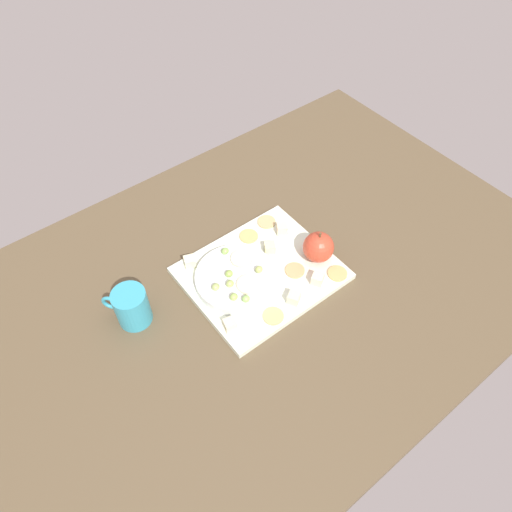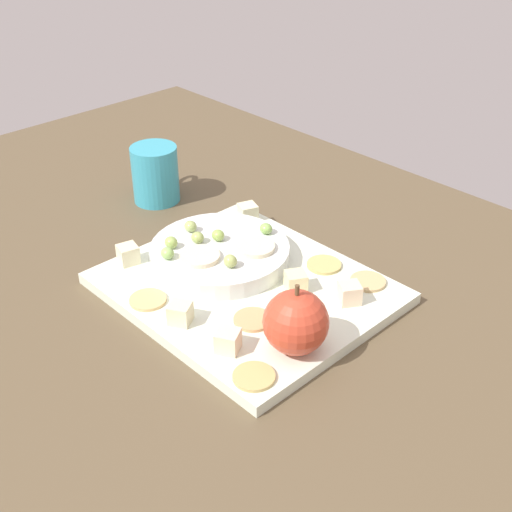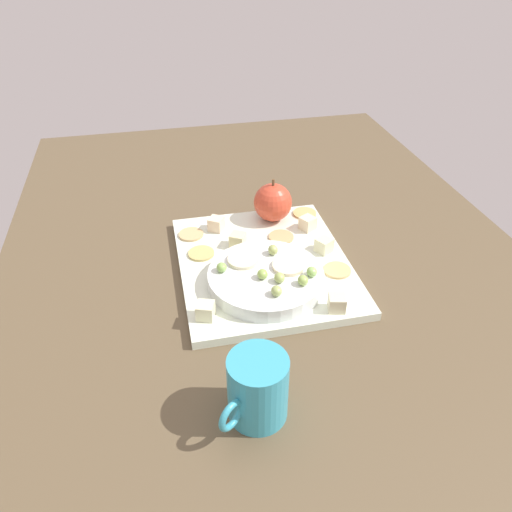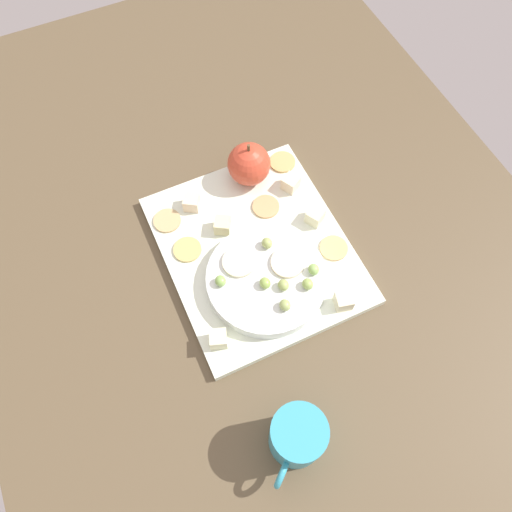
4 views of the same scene
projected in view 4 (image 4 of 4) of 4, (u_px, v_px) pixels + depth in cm
name	position (u px, v px, depth cm)	size (l,w,h in cm)	color
table	(266.00, 261.00, 82.72)	(140.83, 92.97, 3.43)	brown
platter	(256.00, 250.00, 80.96)	(33.41, 28.34, 1.47)	silver
serving_dish	(266.00, 279.00, 76.48)	(18.47, 18.47, 2.33)	silver
apple_whole	(249.00, 164.00, 83.34)	(7.28, 7.28, 7.28)	#C34029
apple_stem	(249.00, 148.00, 79.57)	(0.50, 0.50, 1.20)	brown
cheese_cube_0	(344.00, 301.00, 74.77)	(2.49, 2.49, 2.49)	beige
cheese_cube_1	(192.00, 202.00, 82.72)	(2.49, 2.49, 2.49)	beige
cheese_cube_2	(223.00, 225.00, 80.74)	(2.49, 2.49, 2.49)	beige
cheese_cube_3	(218.00, 339.00, 72.10)	(2.49, 2.49, 2.49)	beige
cheese_cube_4	(315.00, 216.00, 81.50)	(2.49, 2.49, 2.49)	beige
cheese_cube_5	(291.00, 183.00, 84.49)	(2.49, 2.49, 2.49)	beige
cracker_0	(334.00, 248.00, 80.02)	(4.54, 4.54, 0.40)	tan
cracker_1	(167.00, 221.00, 82.35)	(4.54, 4.54, 0.40)	tan
cracker_2	(187.00, 250.00, 79.90)	(4.54, 4.54, 0.40)	tan
cracker_3	(266.00, 207.00, 83.59)	(4.54, 4.54, 0.40)	tan
cracker_4	(282.00, 162.00, 87.80)	(4.54, 4.54, 0.40)	tan
grape_0	(314.00, 269.00, 75.11)	(1.80, 1.62, 1.53)	#90BD61
grape_1	(308.00, 284.00, 73.99)	(1.80, 1.62, 1.57)	#95B257
grape_2	(265.00, 283.00, 74.08)	(1.80, 1.62, 1.53)	#8EAF4F
grape_3	(220.00, 281.00, 74.27)	(1.80, 1.62, 1.48)	#87B457
grape_4	(283.00, 285.00, 73.93)	(1.80, 1.62, 1.55)	#9AAE5C
grape_5	(285.00, 305.00, 72.49)	(1.80, 1.62, 1.54)	#9AAD60
grape_6	(269.00, 244.00, 76.99)	(1.80, 1.62, 1.66)	#9EAE5F
apple_slice_0	(239.00, 262.00, 76.18)	(5.17, 5.17, 0.60)	beige
apple_slice_1	(287.00, 263.00, 76.13)	(5.17, 5.17, 0.60)	beige
cup	(297.00, 437.00, 64.30)	(8.34, 9.15, 9.01)	teal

